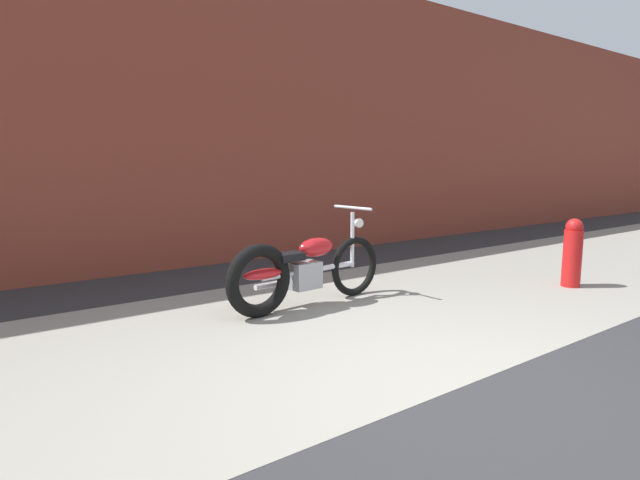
% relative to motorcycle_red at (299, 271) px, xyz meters
% --- Properties ---
extents(ground_plane, '(80.00, 80.00, 0.00)m').
position_rel_motorcycle_red_xyz_m(ground_plane, '(-0.24, -2.25, -0.40)').
color(ground_plane, '#2D2D30').
extents(sidewalk_slab, '(36.00, 3.50, 0.01)m').
position_rel_motorcycle_red_xyz_m(sidewalk_slab, '(-0.24, -0.50, -0.40)').
color(sidewalk_slab, gray).
rests_on(sidewalk_slab, ground).
extents(brick_building_wall, '(36.00, 0.50, 4.54)m').
position_rel_motorcycle_red_xyz_m(brick_building_wall, '(-0.24, 2.95, 1.87)').
color(brick_building_wall, brown).
rests_on(brick_building_wall, ground).
extents(motorcycle_red, '(2.01, 0.58, 1.03)m').
position_rel_motorcycle_red_xyz_m(motorcycle_red, '(0.00, 0.00, 0.00)').
color(motorcycle_red, black).
rests_on(motorcycle_red, ground).
extents(fire_hydrant, '(0.22, 0.22, 0.84)m').
position_rel_motorcycle_red_xyz_m(fire_hydrant, '(3.23, -1.18, 0.03)').
color(fire_hydrant, red).
rests_on(fire_hydrant, ground).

